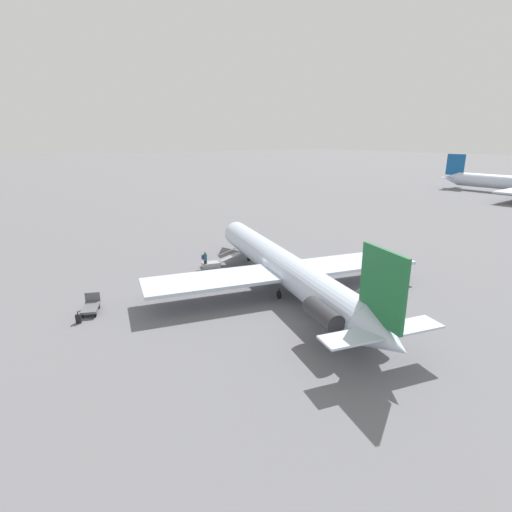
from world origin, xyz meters
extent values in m
plane|color=slate|center=(0.00, 0.00, 0.00)|extent=(600.00, 600.00, 0.00)
cylinder|color=silver|center=(0.00, 0.00, 2.05)|extent=(24.85, 8.93, 2.65)
cone|color=silver|center=(13.50, -3.55, 2.05)|extent=(3.48, 3.25, 2.60)
cone|color=silver|center=(-13.75, 3.62, 2.05)|extent=(3.99, 3.39, 2.60)
cube|color=#1E6B38|center=(-13.09, 3.45, 4.83)|extent=(3.64, 1.15, 4.24)
cube|color=silver|center=(-13.44, 3.54, 2.32)|extent=(3.43, 7.58, 0.13)
cube|color=silver|center=(0.47, 6.68, 1.85)|extent=(6.77, 11.23, 0.26)
cube|color=silver|center=(-2.88, -6.04, 1.85)|extent=(6.77, 11.23, 0.26)
cylinder|color=#2D2D33|center=(-9.77, 4.50, 2.25)|extent=(3.38, 1.96, 1.19)
cylinder|color=#2D2D33|center=(-10.72, 0.90, 2.25)|extent=(3.38, 1.96, 1.19)
cylinder|color=black|center=(7.86, -2.07, 0.33)|extent=(0.68, 0.33, 0.66)
cylinder|color=#2D2D33|center=(7.86, -2.07, 0.76)|extent=(0.12, 0.12, 0.21)
cylinder|color=black|center=(-2.11, 1.79, 0.33)|extent=(0.68, 0.33, 0.66)
cylinder|color=#2D2D33|center=(-2.11, 1.79, 0.76)|extent=(0.12, 0.12, 0.21)
cylinder|color=black|center=(-2.72, -0.52, 0.33)|extent=(0.68, 0.33, 0.66)
cylinder|color=#2D2D33|center=(-2.72, -0.52, 0.76)|extent=(0.12, 0.12, 0.21)
cone|color=silver|center=(29.98, -80.07, 2.52)|extent=(4.36, 3.37, 3.18)
cube|color=#145193|center=(29.13, -80.11, 5.92)|extent=(4.55, 0.47, 5.19)
cube|color=silver|center=(29.59, -80.09, 2.84)|extent=(2.36, 9.17, 0.16)
cube|color=#99999E|center=(8.34, 2.22, 0.25)|extent=(1.52, 2.02, 0.50)
cube|color=#99999E|center=(7.83, 0.29, 0.85)|extent=(1.44, 2.39, 0.81)
cube|color=#99999E|center=(8.27, 0.18, 1.35)|extent=(0.62, 2.16, 0.75)
cube|color=#23232D|center=(8.30, 2.91, 0.42)|extent=(0.26, 0.32, 0.85)
cylinder|color=#265972|center=(8.30, 2.91, 1.18)|extent=(0.36, 0.36, 0.65)
sphere|color=#936B4C|center=(8.30, 2.91, 1.62)|extent=(0.24, 0.24, 0.24)
cube|color=navy|center=(8.37, 3.17, 1.21)|extent=(0.32, 0.25, 0.44)
cube|color=#595B60|center=(3.93, 15.00, 0.44)|extent=(2.46, 1.89, 0.16)
cube|color=#595B60|center=(4.89, 14.57, 0.87)|extent=(0.52, 1.04, 0.70)
cylinder|color=black|center=(4.81, 15.09, 0.18)|extent=(0.38, 0.25, 0.36)
cylinder|color=black|center=(4.46, 14.28, 0.18)|extent=(0.38, 0.25, 0.36)
cylinder|color=black|center=(3.40, 15.71, 0.18)|extent=(0.38, 0.25, 0.36)
cylinder|color=black|center=(3.05, 14.90, 0.18)|extent=(0.38, 0.25, 0.36)
cube|color=black|center=(2.65, 16.15, 0.32)|extent=(0.35, 0.42, 0.64)
cube|color=black|center=(2.65, 16.15, 0.76)|extent=(0.13, 0.09, 0.24)
cube|color=black|center=(6.48, 5.04, 0.01)|extent=(0.62, 0.62, 0.03)
cone|color=orange|center=(6.48, 5.04, 0.34)|extent=(0.47, 0.47, 0.68)
camera|label=1|loc=(-25.64, 20.83, 12.69)|focal=28.00mm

